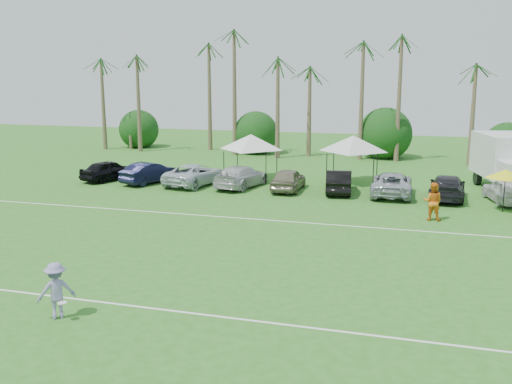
# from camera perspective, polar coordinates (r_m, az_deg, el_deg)

# --- Properties ---
(ground) EXTENTS (120.00, 120.00, 0.00)m
(ground) POSITION_cam_1_polar(r_m,az_deg,el_deg) (17.84, -16.73, -13.11)
(ground) COLOR #2E6B20
(ground) RESTS_ON ground
(field_lines) EXTENTS (80.00, 12.10, 0.01)m
(field_lines) POSITION_cam_1_polar(r_m,az_deg,el_deg) (24.45, -6.54, -5.87)
(field_lines) COLOR white
(field_lines) RESTS_ON ground
(palm_tree_0) EXTENTS (2.40, 2.40, 8.90)m
(palm_tree_0) POSITION_cam_1_polar(r_m,az_deg,el_deg) (60.16, -15.27, 11.33)
(palm_tree_0) COLOR brown
(palm_tree_0) RESTS_ON ground
(palm_tree_1) EXTENTS (2.40, 2.40, 9.90)m
(palm_tree_1) POSITION_cam_1_polar(r_m,az_deg,el_deg) (57.74, -10.97, 12.40)
(palm_tree_1) COLOR brown
(palm_tree_1) RESTS_ON ground
(palm_tree_2) EXTENTS (2.40, 2.40, 10.90)m
(palm_tree_2) POSITION_cam_1_polar(r_m,az_deg,el_deg) (55.68, -6.28, 13.46)
(palm_tree_2) COLOR brown
(palm_tree_2) RESTS_ON ground
(palm_tree_3) EXTENTS (2.40, 2.40, 11.90)m
(palm_tree_3) POSITION_cam_1_polar(r_m,az_deg,el_deg) (54.32, -2.27, 14.47)
(palm_tree_3) COLOR brown
(palm_tree_3) RESTS_ON ground
(palm_tree_4) EXTENTS (2.40, 2.40, 8.90)m
(palm_tree_4) POSITION_cam_1_polar(r_m,az_deg,el_deg) (53.13, 1.93, 11.75)
(palm_tree_4) COLOR brown
(palm_tree_4) RESTS_ON ground
(palm_tree_5) EXTENTS (2.40, 2.40, 9.90)m
(palm_tree_5) POSITION_cam_1_polar(r_m,az_deg,el_deg) (52.29, 6.30, 12.64)
(palm_tree_5) COLOR brown
(palm_tree_5) RESTS_ON ground
(palm_tree_6) EXTENTS (2.40, 2.40, 10.90)m
(palm_tree_6) POSITION_cam_1_polar(r_m,az_deg,el_deg) (51.77, 10.81, 13.48)
(palm_tree_6) COLOR brown
(palm_tree_6) RESTS_ON ground
(palm_tree_7) EXTENTS (2.40, 2.40, 11.90)m
(palm_tree_7) POSITION_cam_1_polar(r_m,az_deg,el_deg) (51.57, 15.41, 14.23)
(palm_tree_7) COLOR brown
(palm_tree_7) RESTS_ON ground
(palm_tree_8) EXTENTS (2.40, 2.40, 8.90)m
(palm_tree_8) POSITION_cam_1_polar(r_m,az_deg,el_deg) (51.63, 20.90, 11.02)
(palm_tree_8) COLOR brown
(palm_tree_8) RESTS_ON ground
(bush_tree_0) EXTENTS (4.00, 4.00, 4.00)m
(bush_tree_0) POSITION_cam_1_polar(r_m,az_deg,el_deg) (59.79, -12.01, 6.03)
(bush_tree_0) COLOR brown
(bush_tree_0) RESTS_ON ground
(bush_tree_1) EXTENTS (4.00, 4.00, 4.00)m
(bush_tree_1) POSITION_cam_1_polar(r_m,az_deg,el_deg) (54.89, 0.12, 5.81)
(bush_tree_1) COLOR brown
(bush_tree_1) RESTS_ON ground
(bush_tree_2) EXTENTS (4.00, 4.00, 4.00)m
(bush_tree_2) POSITION_cam_1_polar(r_m,az_deg,el_deg) (52.86, 12.77, 5.30)
(bush_tree_2) COLOR brown
(bush_tree_2) RESTS_ON ground
(bush_tree_3) EXTENTS (4.00, 4.00, 4.00)m
(bush_tree_3) POSITION_cam_1_polar(r_m,az_deg,el_deg) (53.21, 23.61, 4.66)
(bush_tree_3) COLOR brown
(bush_tree_3) RESTS_ON ground
(sideline_player_a) EXTENTS (0.77, 0.61, 1.83)m
(sideline_player_a) POSITION_cam_1_polar(r_m,az_deg,el_deg) (30.68, 17.36, -0.98)
(sideline_player_a) COLOR orange
(sideline_player_a) RESTS_ON ground
(sideline_player_b) EXTENTS (1.02, 0.83, 1.97)m
(sideline_player_b) POSITION_cam_1_polar(r_m,az_deg,el_deg) (30.54, 17.25, -0.91)
(sideline_player_b) COLOR orange
(sideline_player_b) RESTS_ON ground
(box_truck) EXTENTS (4.05, 7.37, 3.59)m
(box_truck) POSITION_cam_1_polar(r_m,az_deg,el_deg) (39.68, 23.84, 2.78)
(box_truck) COLOR silver
(box_truck) RESTS_ON ground
(canopy_tent_left) EXTENTS (4.66, 4.66, 3.78)m
(canopy_tent_left) POSITION_cam_1_polar(r_m,az_deg,el_deg) (40.42, -0.51, 5.79)
(canopy_tent_left) COLOR black
(canopy_tent_left) RESTS_ON ground
(canopy_tent_right) EXTENTS (4.74, 4.74, 3.84)m
(canopy_tent_right) POSITION_cam_1_polar(r_m,az_deg,el_deg) (39.61, 9.73, 5.59)
(canopy_tent_right) COLOR black
(canopy_tent_right) RESTS_ON ground
(market_umbrella) EXTENTS (2.12, 2.12, 2.36)m
(market_umbrella) POSITION_cam_1_polar(r_m,az_deg,el_deg) (33.50, 23.71, 1.68)
(market_umbrella) COLOR black
(market_umbrella) RESTS_ON ground
(frisbee_player) EXTENTS (1.28, 1.25, 1.77)m
(frisbee_player) POSITION_cam_1_polar(r_m,az_deg,el_deg) (18.62, -19.36, -9.28)
(frisbee_player) COLOR #8B80B6
(frisbee_player) RESTS_ON ground
(parked_car_0) EXTENTS (3.16, 4.59, 1.45)m
(parked_car_0) POSITION_cam_1_polar(r_m,az_deg,el_deg) (41.73, -14.46, 2.13)
(parked_car_0) COLOR black
(parked_car_0) RESTS_ON ground
(parked_car_1) EXTENTS (2.96, 4.66, 1.45)m
(parked_car_1) POSITION_cam_1_polar(r_m,az_deg,el_deg) (40.05, -10.55, 1.92)
(parked_car_1) COLOR black
(parked_car_1) RESTS_ON ground
(parked_car_2) EXTENTS (3.30, 5.57, 1.45)m
(parked_car_2) POSITION_cam_1_polar(r_m,az_deg,el_deg) (38.91, -6.11, 1.77)
(parked_car_2) COLOR silver
(parked_car_2) RESTS_ON ground
(parked_car_3) EXTENTS (2.96, 5.30, 1.45)m
(parked_car_3) POSITION_cam_1_polar(r_m,az_deg,el_deg) (37.92, -1.48, 1.57)
(parked_car_3) COLOR #BDBCBD
(parked_car_3) RESTS_ON ground
(parked_car_4) EXTENTS (1.75, 4.27, 1.45)m
(parked_car_4) POSITION_cam_1_polar(r_m,az_deg,el_deg) (36.87, 3.25, 1.27)
(parked_car_4) COLOR gray
(parked_car_4) RESTS_ON ground
(parked_car_5) EXTENTS (2.04, 4.55, 1.45)m
(parked_car_5) POSITION_cam_1_polar(r_m,az_deg,el_deg) (36.53, 8.32, 1.07)
(parked_car_5) COLOR black
(parked_car_5) RESTS_ON ground
(parked_car_6) EXTENTS (2.55, 5.28, 1.45)m
(parked_car_6) POSITION_cam_1_polar(r_m,az_deg,el_deg) (36.29, 13.43, 0.80)
(parked_car_6) COLOR #A7ACB5
(parked_car_6) RESTS_ON ground
(parked_car_7) EXTENTS (2.32, 5.11, 1.45)m
(parked_car_7) POSITION_cam_1_polar(r_m,az_deg,el_deg) (36.14, 18.57, 0.47)
(parked_car_7) COLOR black
(parked_car_7) RESTS_ON ground
(parked_car_8) EXTENTS (2.55, 4.52, 1.45)m
(parked_car_8) POSITION_cam_1_polar(r_m,az_deg,el_deg) (36.31, 23.71, 0.14)
(parked_car_8) COLOR white
(parked_car_8) RESTS_ON ground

